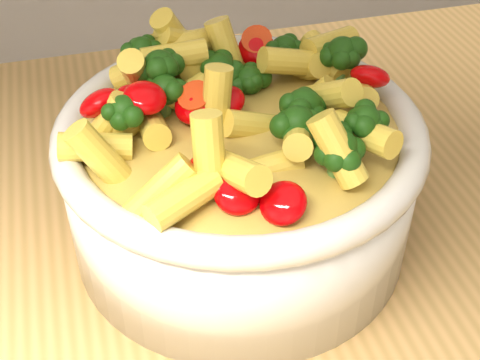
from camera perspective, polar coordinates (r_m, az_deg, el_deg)
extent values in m
cube|color=tan|center=(0.57, 11.53, -7.48)|extent=(1.20, 0.80, 0.04)
cylinder|color=silver|center=(0.52, 0.00, -0.45)|extent=(0.27, 0.27, 0.11)
ellipsoid|color=silver|center=(0.55, 0.00, -3.10)|extent=(0.25, 0.25, 0.04)
torus|color=silver|center=(0.49, 0.00, 4.29)|extent=(0.28, 0.28, 0.02)
ellipsoid|color=gold|center=(0.49, 0.00, 4.29)|extent=(0.24, 0.24, 0.03)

